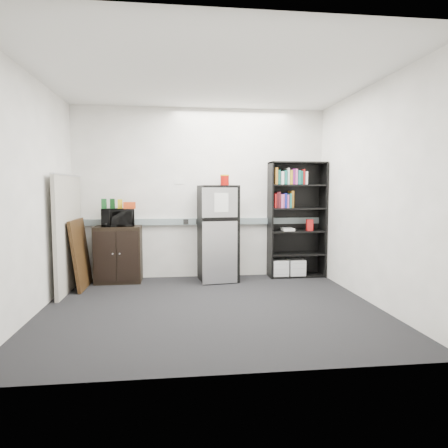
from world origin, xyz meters
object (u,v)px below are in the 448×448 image
at_px(bookshelf, 295,217).
at_px(cubicle_partition, 68,233).
at_px(cabinet, 118,254).
at_px(microwave, 117,217).
at_px(refrigerator, 218,233).

relative_size(bookshelf, cubicle_partition, 1.14).
xyz_separation_m(cabinet, microwave, (0.00, -0.02, 0.56)).
bearing_deg(cabinet, refrigerator, -3.01).
height_order(cabinet, refrigerator, refrigerator).
bearing_deg(refrigerator, cubicle_partition, -178.15).
bearing_deg(cabinet, microwave, -90.00).
bearing_deg(cabinet, cubicle_partition, -145.63).
relative_size(cubicle_partition, cabinet, 1.88).
xyz_separation_m(cubicle_partition, microwave, (0.62, 0.40, 0.18)).
bearing_deg(cubicle_partition, bookshelf, 8.13).
height_order(bookshelf, refrigerator, bookshelf).
bearing_deg(microwave, cubicle_partition, -157.32).
distance_m(cabinet, microwave, 0.56).
xyz_separation_m(cabinet, refrigerator, (1.52, -0.08, 0.31)).
height_order(cubicle_partition, cabinet, cubicle_partition).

